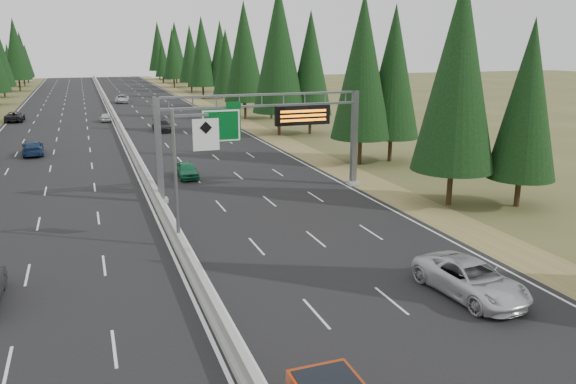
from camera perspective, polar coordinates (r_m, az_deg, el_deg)
name	(u,v)px	position (r m, az deg, el deg)	size (l,w,h in m)	color
road	(118,125)	(87.01, -16.93, 6.57)	(32.00, 260.00, 0.08)	black
shoulder_right	(235,119)	(89.73, -5.44, 7.37)	(3.60, 260.00, 0.06)	olive
median_barrier	(117,122)	(86.96, -16.94, 6.82)	(0.70, 260.00, 0.85)	gray
sign_gantry	(270,128)	(43.62, -1.79, 6.56)	(16.75, 0.98, 7.80)	slate
hov_sign_pole	(186,168)	(32.24, -10.36, 2.40)	(2.80, 0.50, 8.00)	slate
tree_row_right	(266,59)	(85.83, -2.27, 13.39)	(11.66, 239.15, 18.93)	black
silver_minivan	(471,279)	(27.81, 18.08, -8.39)	(2.75, 5.96, 1.66)	silver
car_ahead_green	(187,170)	(50.29, -10.26, 2.23)	(1.65, 4.11, 1.40)	#176540
car_ahead_dkred	(214,124)	(79.27, -7.50, 6.87)	(1.46, 4.20, 1.38)	#620E0E
car_ahead_dkgrey	(162,126)	(78.35, -12.68, 6.58)	(2.05, 5.04, 1.46)	black
car_ahead_white	(122,99)	(119.30, -16.51, 9.06)	(2.56, 5.55, 1.54)	silver
car_ahead_far	(125,98)	(121.86, -16.23, 9.13)	(1.51, 3.75, 1.28)	black
car_onc_blue	(33,148)	(65.68, -24.50, 4.10)	(2.12, 5.22, 1.52)	navy
car_onc_white	(105,117)	(90.75, -18.06, 7.24)	(1.53, 3.81, 1.30)	beige
car_onc_far	(15,116)	(95.77, -26.02, 6.91)	(2.54, 5.51, 1.53)	black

